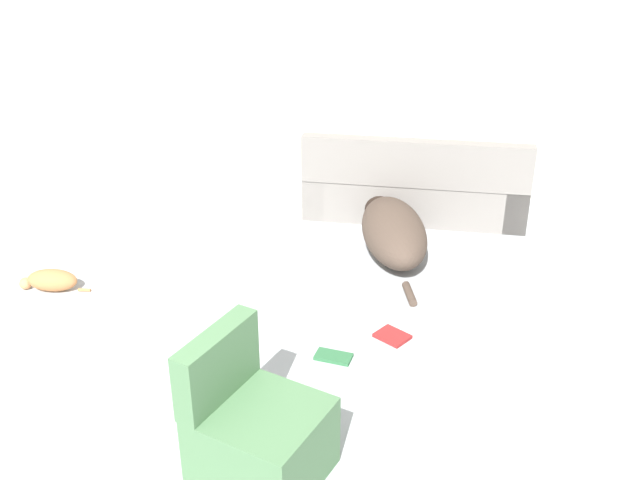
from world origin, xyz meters
TOP-DOWN VIEW (x-y plane):
  - wall_back at (0.00, 4.66)m, footprint 7.71×0.06m
  - couch at (0.88, 4.12)m, footprint 2.02×0.90m
  - dog at (0.78, 3.27)m, footprint 0.81×1.60m
  - cat at (-1.64, 2.09)m, footprint 0.55×0.22m
  - book_green at (0.61, 1.68)m, footprint 0.25×0.15m
  - book_red at (0.95, 1.99)m, footprint 0.27×0.25m
  - side_chair at (0.41, 0.62)m, footprint 0.75×0.71m

SIDE VIEW (x-z plane):
  - book_red at x=0.95m, z-range 0.00..0.02m
  - book_green at x=0.61m, z-range 0.00..0.02m
  - cat at x=-1.64m, z-range 0.00..0.17m
  - dog at x=0.78m, z-range -0.01..0.42m
  - couch at x=0.88m, z-range -0.14..0.65m
  - side_chair at x=0.41m, z-range -0.12..0.66m
  - wall_back at x=0.00m, z-range 0.00..2.77m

